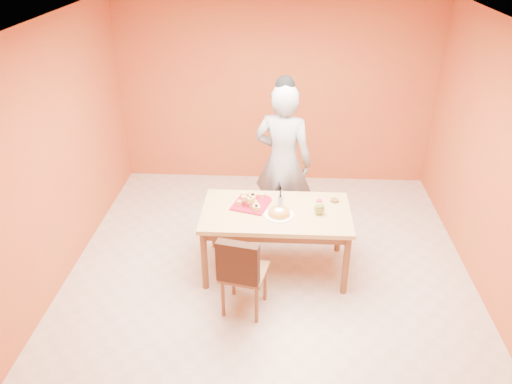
# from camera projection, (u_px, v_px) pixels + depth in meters

# --- Properties ---
(floor) EXTENTS (5.00, 5.00, 0.00)m
(floor) POSITION_uv_depth(u_px,v_px,m) (269.00, 278.00, 5.56)
(floor) COLOR beige
(floor) RESTS_ON ground
(ceiling) EXTENTS (5.00, 5.00, 0.00)m
(ceiling) POSITION_uv_depth(u_px,v_px,m) (273.00, 27.00, 4.27)
(ceiling) COLOR white
(ceiling) RESTS_ON wall_back
(wall_back) EXTENTS (4.50, 0.00, 4.50)m
(wall_back) POSITION_uv_depth(u_px,v_px,m) (276.00, 92.00, 7.11)
(wall_back) COLOR #B56029
(wall_back) RESTS_ON floor
(wall_left) EXTENTS (0.00, 5.00, 5.00)m
(wall_left) POSITION_uv_depth(u_px,v_px,m) (48.00, 164.00, 5.03)
(wall_left) COLOR #B56029
(wall_left) RESTS_ON floor
(wall_right) EXTENTS (0.00, 5.00, 5.00)m
(wall_right) POSITION_uv_depth(u_px,v_px,m) (503.00, 175.00, 4.81)
(wall_right) COLOR #B56029
(wall_right) RESTS_ON floor
(dining_table) EXTENTS (1.60, 0.90, 0.76)m
(dining_table) POSITION_uv_depth(u_px,v_px,m) (276.00, 218.00, 5.41)
(dining_table) COLOR tan
(dining_table) RESTS_ON floor
(dining_chair) EXTENTS (0.51, 0.57, 0.93)m
(dining_chair) POSITION_uv_depth(u_px,v_px,m) (244.00, 271.00, 4.89)
(dining_chair) COLOR brown
(dining_chair) RESTS_ON floor
(pastry_pile) EXTENTS (0.33, 0.33, 0.11)m
(pastry_pile) POSITION_uv_depth(u_px,v_px,m) (251.00, 199.00, 5.43)
(pastry_pile) COLOR #E6B362
(pastry_pile) RESTS_ON pastry_platter
(person) EXTENTS (0.80, 0.62, 1.93)m
(person) POSITION_uv_depth(u_px,v_px,m) (283.00, 162.00, 5.96)
(person) COLOR gray
(person) RESTS_ON floor
(pastry_platter) EXTENTS (0.45, 0.45, 0.02)m
(pastry_platter) POSITION_uv_depth(u_px,v_px,m) (251.00, 204.00, 5.46)
(pastry_platter) COLOR maroon
(pastry_platter) RESTS_ON dining_table
(red_dinner_plate) EXTENTS (0.28, 0.28, 0.01)m
(red_dinner_plate) POSITION_uv_depth(u_px,v_px,m) (262.00, 200.00, 5.56)
(red_dinner_plate) COLOR maroon
(red_dinner_plate) RESTS_ON dining_table
(white_cake_plate) EXTENTS (0.41, 0.41, 0.01)m
(white_cake_plate) POSITION_uv_depth(u_px,v_px,m) (279.00, 215.00, 5.27)
(white_cake_plate) COLOR white
(white_cake_plate) RESTS_ON dining_table
(sponge_cake) EXTENTS (0.26, 0.26, 0.05)m
(sponge_cake) POSITION_uv_depth(u_px,v_px,m) (279.00, 212.00, 5.26)
(sponge_cake) COLOR gold
(sponge_cake) RESTS_ON white_cake_plate
(cake_server) EXTENTS (0.05, 0.23, 0.01)m
(cake_server) POSITION_uv_depth(u_px,v_px,m) (280.00, 201.00, 5.40)
(cake_server) COLOR white
(cake_server) RESTS_ON sponge_cake
(egg_ornament) EXTENTS (0.14, 0.12, 0.14)m
(egg_ornament) POSITION_uv_depth(u_px,v_px,m) (319.00, 208.00, 5.26)
(egg_ornament) COLOR olive
(egg_ornament) RESTS_ON dining_table
(magenta_glass) EXTENTS (0.08, 0.08, 0.09)m
(magenta_glass) POSITION_uv_depth(u_px,v_px,m) (319.00, 203.00, 5.41)
(magenta_glass) COLOR #CA1E4C
(magenta_glass) RESTS_ON dining_table
(checker_tin) EXTENTS (0.12, 0.12, 0.03)m
(checker_tin) POSITION_uv_depth(u_px,v_px,m) (334.00, 200.00, 5.53)
(checker_tin) COLOR #3D2410
(checker_tin) RESTS_ON dining_table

